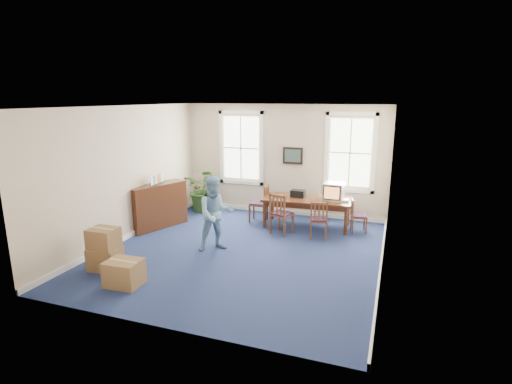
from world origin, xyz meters
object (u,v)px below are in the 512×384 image
(conference_table, at_px, (307,212))
(man, at_px, (216,214))
(credenza, at_px, (158,204))
(potted_plant, at_px, (205,189))
(cardboard_boxes, at_px, (118,247))
(chair_near_left, at_px, (282,214))
(crt_tv, at_px, (334,191))

(conference_table, relative_size, man, 1.35)
(credenza, bearing_deg, potted_plant, 95.95)
(potted_plant, bearing_deg, cardboard_boxes, -87.09)
(conference_table, relative_size, cardboard_boxes, 1.44)
(chair_near_left, bearing_deg, crt_tv, -128.30)
(chair_near_left, bearing_deg, potted_plant, -8.13)
(chair_near_left, distance_m, potted_plant, 3.01)
(chair_near_left, xyz_separation_m, credenza, (-3.24, -0.58, 0.10))
(cardboard_boxes, bearing_deg, potted_plant, 92.91)
(crt_tv, xyz_separation_m, credenza, (-4.39, -1.42, -0.38))
(chair_near_left, height_order, potted_plant, potted_plant)
(crt_tv, bearing_deg, cardboard_boxes, -129.97)
(conference_table, bearing_deg, potted_plant, 168.68)
(credenza, height_order, cardboard_boxes, credenza)
(chair_near_left, relative_size, potted_plant, 0.78)
(chair_near_left, xyz_separation_m, potted_plant, (-2.75, 1.21, 0.15))
(conference_table, bearing_deg, man, -128.12)
(chair_near_left, bearing_deg, cardboard_boxes, 66.88)
(potted_plant, relative_size, cardboard_boxes, 0.85)
(chair_near_left, bearing_deg, man, 69.63)
(conference_table, height_order, man, man)
(chair_near_left, relative_size, credenza, 0.66)
(chair_near_left, height_order, cardboard_boxes, chair_near_left)
(conference_table, height_order, chair_near_left, chair_near_left)
(conference_table, relative_size, potted_plant, 1.70)
(crt_tv, distance_m, cardboard_boxes, 5.44)
(conference_table, bearing_deg, cardboard_boxes, -131.08)
(man, height_order, potted_plant, man)
(man, xyz_separation_m, potted_plant, (-1.64, 2.74, -0.17))
(conference_table, distance_m, man, 2.84)
(conference_table, bearing_deg, chair_near_left, -124.70)
(credenza, distance_m, potted_plant, 1.86)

